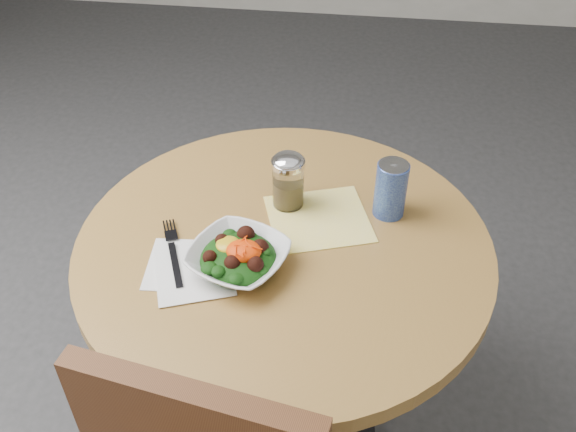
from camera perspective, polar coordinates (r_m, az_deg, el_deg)
The scene contains 8 objects.
ground at distance 1.97m, azimuth -0.28°, elevation -18.51°, with size 6.00×6.00×0.00m, color #303032.
table at distance 1.52m, azimuth -0.34°, elevation -7.70°, with size 0.90×0.90×0.75m.
cloth_napkin at distance 1.44m, azimuth 2.73°, elevation -0.25°, with size 0.22×0.20×0.00m, color yellow.
paper_napkins at distance 1.33m, azimuth -8.76°, elevation -4.72°, with size 0.21×0.21×0.00m.
salad_bowl at distance 1.31m, azimuth -4.44°, elevation -3.67°, with size 0.25×0.25×0.07m.
fork at distance 1.38m, azimuth -10.18°, elevation -2.96°, with size 0.10×0.20×0.00m.
spice_shaker at distance 1.44m, azimuth 0.02°, elevation 3.13°, with size 0.08×0.08×0.14m.
beverage_can at distance 1.43m, azimuth 9.12°, elevation 2.38°, with size 0.07×0.07×0.14m.
Camera 1 is at (0.14, -1.01, 1.69)m, focal length 40.00 mm.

